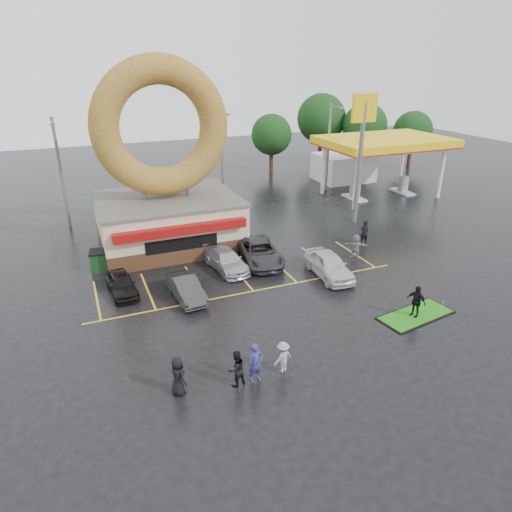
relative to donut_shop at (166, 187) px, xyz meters
name	(u,v)px	position (x,y,z in m)	size (l,w,h in m)	color
ground	(277,318)	(3.00, -12.97, -4.46)	(120.00, 120.00, 0.00)	black
donut_shop	(166,187)	(0.00, 0.00, 0.00)	(10.20, 8.70, 13.50)	#472B19
gas_station	(366,154)	(23.00, 7.97, -0.77)	(12.30, 13.65, 5.90)	silver
shell_sign	(362,135)	(16.00, -0.97, 2.91)	(2.20, 0.36, 10.60)	slate
streetlight_left	(61,171)	(-7.00, 6.95, 0.32)	(0.40, 2.21, 9.00)	slate
streetlight_mid	(222,156)	(7.00, 7.95, 0.32)	(0.40, 2.21, 9.00)	slate
streetlight_right	(329,145)	(19.00, 8.95, 0.32)	(0.40, 2.21, 9.00)	slate
tree_far_a	(365,126)	(29.00, 17.03, 0.72)	(5.60, 5.60, 8.00)	#332114
tree_far_b	(413,131)	(35.00, 15.03, 0.07)	(4.90, 4.90, 7.00)	#332114
tree_far_c	(321,119)	(25.00, 21.03, 1.37)	(6.30, 6.30, 9.00)	#332114
tree_far_d	(272,135)	(17.00, 19.03, 0.07)	(4.90, 4.90, 7.00)	#332114
car_black	(122,284)	(-4.46, -6.80, -3.84)	(1.47, 3.65, 1.24)	black
car_dgrey	(186,288)	(-1.02, -8.85, -3.80)	(1.40, 4.02, 1.32)	#2F2F31
car_silver	(226,260)	(2.50, -5.93, -3.81)	(1.84, 4.52, 1.31)	#B1B1B6
car_grey	(259,252)	(5.03, -5.66, -3.71)	(2.51, 5.45, 1.51)	#323234
car_white	(329,265)	(8.35, -9.47, -3.67)	(1.87, 4.64, 1.58)	silver
person_blue	(256,363)	(-0.08, -17.42, -3.52)	(0.69, 0.45, 1.89)	navy
person_blackjkt	(236,369)	(-0.98, -17.36, -3.61)	(0.83, 0.65, 1.72)	black
person_hoodie	(283,357)	(1.30, -17.28, -3.69)	(1.00, 0.57, 1.55)	gray
person_bystander	(178,376)	(-3.43, -16.94, -3.56)	(0.88, 0.57, 1.80)	black
person_cameraman	(416,301)	(10.10, -15.71, -3.52)	(1.10, 0.46, 1.88)	black
person_walker_near	(356,246)	(11.61, -7.63, -3.58)	(1.63, 0.52, 1.76)	gray
person_walker_far	(364,232)	(13.71, -5.64, -3.51)	(0.70, 0.46, 1.92)	black
dumpster	(105,261)	(-5.04, -2.88, -3.81)	(1.80, 1.20, 1.30)	#18401E
putting_green	(416,315)	(10.27, -15.68, -4.43)	(4.67, 2.57, 0.55)	black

